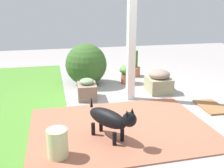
{
  "coord_description": "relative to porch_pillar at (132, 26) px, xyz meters",
  "views": [
    {
      "loc": [
        -3.89,
        1.18,
        1.62
      ],
      "look_at": [
        0.02,
        0.26,
        0.37
      ],
      "focal_mm": 41.53,
      "sensor_mm": 36.0,
      "label": 1
    }
  ],
  "objects": [
    {
      "name": "stone_planter_mid",
      "position": [
        0.18,
        0.75,
        -1.11
      ],
      "size": [
        0.45,
        0.35,
        0.37
      ],
      "color": "gray",
      "rests_on": "ground"
    },
    {
      "name": "ground_plane",
      "position": [
        -0.27,
        0.13,
        -1.27
      ],
      "size": [
        12.0,
        12.0,
        0.0
      ],
      "primitive_type": "plane",
      "color": "#999290"
    },
    {
      "name": "stone_planter_nearest",
      "position": [
        0.21,
        -0.63,
        -1.06
      ],
      "size": [
        0.48,
        0.44,
        0.44
      ],
      "color": "#9A9772",
      "rests_on": "ground"
    },
    {
      "name": "dog",
      "position": [
        -1.37,
        0.67,
        -0.98
      ],
      "size": [
        0.68,
        0.52,
        0.5
      ],
      "color": "black",
      "rests_on": "ground"
    },
    {
      "name": "ceramic_urn",
      "position": [
        -1.61,
        1.32,
        -1.1
      ],
      "size": [
        0.23,
        0.23,
        0.34
      ],
      "primitive_type": "cylinder",
      "color": "beige",
      "rests_on": "ground"
    },
    {
      "name": "doormat",
      "position": [
        -0.72,
        -1.17,
        -1.26
      ],
      "size": [
        0.63,
        0.4,
        0.03
      ],
      "primitive_type": "cube",
      "rotation": [
        0.0,
        0.0,
        -0.06
      ],
      "color": "olive",
      "rests_on": "ground"
    },
    {
      "name": "brick_path",
      "position": [
        -1.08,
        0.47,
        -1.26
      ],
      "size": [
        1.8,
        2.4,
        0.02
      ],
      "primitive_type": "cube",
      "color": "#9F5D46",
      "rests_on": "ground"
    },
    {
      "name": "terracotta_pot_broad",
      "position": [
        0.91,
        -0.2,
        -1.05
      ],
      "size": [
        0.31,
        0.31,
        0.39
      ],
      "color": "#A95D3F",
      "rests_on": "ground"
    },
    {
      "name": "round_shrub",
      "position": [
        1.04,
        0.64,
        -0.85
      ],
      "size": [
        0.85,
        0.85,
        0.85
      ],
      "primitive_type": "sphere",
      "color": "#325723",
      "rests_on": "ground"
    },
    {
      "name": "terracotta_pot_tall",
      "position": [
        1.42,
        -0.53,
        -1.06
      ],
      "size": [
        0.27,
        0.27,
        0.6
      ],
      "color": "#AB6040",
      "rests_on": "ground"
    },
    {
      "name": "porch_pillar",
      "position": [
        0.0,
        0.0,
        0.0
      ],
      "size": [
        0.13,
        0.13,
        2.54
      ],
      "primitive_type": "cube",
      "color": "white",
      "rests_on": "ground"
    }
  ]
}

